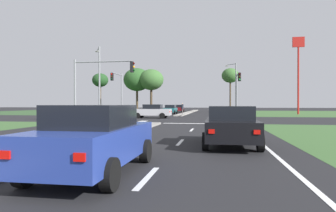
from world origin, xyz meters
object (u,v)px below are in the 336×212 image
Objects in this scene: traffic_signal_far_right at (238,86)px; pedestrian_at_median at (183,107)px; car_black_fifth at (231,125)px; treeline_fourth at (230,76)px; traffic_signal_near_left at (97,78)px; treeline_third at (151,80)px; car_silver_near at (152,111)px; street_lamp_third at (235,85)px; car_maroon_second at (178,108)px; car_blue_fourth at (95,138)px; treeline_near at (100,81)px; street_lamp_second at (99,78)px; traffic_signal_far_left at (118,86)px; treeline_second at (137,80)px; fastfood_pole_sign at (298,58)px; car_teal_third at (170,109)px.

traffic_signal_far_right is 3.32× the size of pedestrian_at_median.
car_black_fifth is 47.06m from treeline_fourth.
treeline_third is at bearing 93.58° from traffic_signal_near_left.
car_silver_near is 0.53× the size of street_lamp_third.
car_maroon_second is at bearing -63.45° from pedestrian_at_median.
car_blue_fourth is 0.80× the size of traffic_signal_far_right.
treeline_near is 13.72m from treeline_third.
treeline_fourth is at bearing 58.22° from street_lamp_second.
traffic_signal_far_right is at bearing 147.76° from pedestrian_at_median.
traffic_signal_far_right is at bearing 79.60° from car_blue_fourth.
traffic_signal_far_left is (-5.25, -20.58, 3.16)m from car_maroon_second.
treeline_near is at bearing 32.71° from car_silver_near.
traffic_signal_far_right is 27.20m from treeline_second.
car_black_fifth is 45.87m from treeline_third.
fastfood_pole_sign is (25.52, 12.55, 4.98)m from traffic_signal_far_left.
traffic_signal_far_right is at bearing 14.01° from street_lamp_second.
treeline_second reaches higher than traffic_signal_far_left.
traffic_signal_far_left reaches higher than pedestrian_at_median.
treeline_third is (-15.57, 5.44, 1.56)m from street_lamp_third.
car_black_fifth is 0.51× the size of treeline_fourth.
street_lamp_third reaches higher than pedestrian_at_median.
car_blue_fourth is 51.58m from treeline_second.
treeline_fourth is at bearing -21.79° from car_silver_near.
car_blue_fourth is at bearing -96.19° from treeline_fourth.
car_black_fifth is (7.90, -21.26, -0.01)m from car_silver_near.
car_black_fifth is 55.56m from treeline_near.
treeline_second is at bearing -24.68° from treeline_near.
treeline_second is at bearing 98.42° from traffic_signal_far_left.
traffic_signal_far_left is (-5.19, -11.01, 3.16)m from car_teal_third.
car_teal_third is 0.51× the size of treeline_fourth.
car_teal_third is at bearing 64.76° from traffic_signal_far_left.
car_silver_near is 12.04m from pedestrian_at_median.
street_lamp_second is at bearing 72.87° from pedestrian_at_median.
treeline_second is at bearing 109.87° from car_black_fifth.
car_blue_fourth is (4.51, -26.41, 0.01)m from car_silver_near.
pedestrian_at_median is at bearing 131.02° from car_teal_third.
fastfood_pole_sign is at bearing -150.75° from pedestrian_at_median.
traffic_signal_near_left is 38.92m from treeline_near.
treeline_second is (-10.43, 11.43, 5.34)m from pedestrian_at_median.
traffic_signal_far_right reaches higher than car_teal_third.
treeline_fourth reaches higher than pedestrian_at_median.
traffic_signal_near_left is at bearing -68.76° from street_lamp_second.
car_blue_fourth is at bearing -67.50° from street_lamp_second.
treeline_near is 27.98m from treeline_fourth.
treeline_third is at bearing -15.82° from treeline_second.
treeline_third reaches higher than car_teal_third.
treeline_fourth reaches higher than traffic_signal_far_right.
street_lamp_second is 30.87m from treeline_near.
fastfood_pole_sign reaches higher than car_teal_third.
treeline_third is at bearing 18.27° from car_maroon_second.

